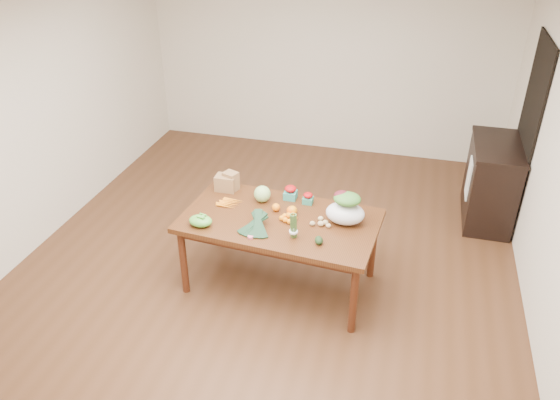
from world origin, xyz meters
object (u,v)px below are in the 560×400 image
(cabbage, at_px, (262,194))
(salad_bag, at_px, (345,210))
(asparagus_bundle, at_px, (294,226))
(dining_table, at_px, (280,252))
(cabinet, at_px, (491,182))
(kale_bunch, at_px, (254,224))
(mandarin_cluster, at_px, (289,216))
(paper_bag, at_px, (226,181))

(cabbage, xyz_separation_m, salad_bag, (0.83, -0.18, 0.06))
(asparagus_bundle, height_order, salad_bag, salad_bag)
(dining_table, bearing_deg, salad_bag, 13.23)
(dining_table, relative_size, asparagus_bundle, 7.16)
(cabinet, height_order, cabbage, cabinet)
(dining_table, relative_size, cabinet, 1.75)
(kale_bunch, bearing_deg, cabbage, 103.93)
(kale_bunch, relative_size, salad_bag, 1.13)
(cabbage, height_order, kale_bunch, cabbage)
(cabbage, relative_size, salad_bag, 0.46)
(dining_table, distance_m, salad_bag, 0.78)
(mandarin_cluster, bearing_deg, asparagus_bundle, -67.76)
(dining_table, distance_m, cabinet, 2.71)
(kale_bunch, bearing_deg, paper_bag, 131.92)
(cabinet, xyz_separation_m, paper_bag, (-2.68, -1.42, 0.38))
(paper_bag, xyz_separation_m, cabbage, (0.42, -0.12, -0.02))
(paper_bag, relative_size, mandarin_cluster, 1.51)
(cabbage, relative_size, kale_bunch, 0.40)
(asparagus_bundle, bearing_deg, salad_bag, 47.06)
(cabinet, bearing_deg, dining_table, -138.10)
(asparagus_bundle, bearing_deg, kale_bunch, -175.00)
(mandarin_cluster, height_order, kale_bunch, kale_bunch)
(asparagus_bundle, distance_m, salad_bag, 0.53)
(mandarin_cluster, bearing_deg, dining_table, 176.42)
(paper_bag, height_order, cabbage, paper_bag)
(cabinet, bearing_deg, asparagus_bundle, -131.23)
(cabinet, height_order, salad_bag, salad_bag)
(mandarin_cluster, bearing_deg, cabinet, 43.21)
(cabbage, xyz_separation_m, asparagus_bundle, (0.44, -0.54, 0.04))
(mandarin_cluster, xyz_separation_m, asparagus_bundle, (0.11, -0.27, 0.08))
(cabinet, bearing_deg, mandarin_cluster, -136.79)
(cabinet, distance_m, kale_bunch, 3.03)
(dining_table, distance_m, kale_bunch, 0.55)
(dining_table, bearing_deg, cabbage, 137.67)
(cabinet, distance_m, salad_bag, 2.27)
(mandarin_cluster, bearing_deg, kale_bunch, -132.37)
(kale_bunch, bearing_deg, mandarin_cluster, 52.25)
(cabinet, bearing_deg, cabbage, -145.71)
(cabinet, relative_size, salad_bag, 2.88)
(dining_table, height_order, asparagus_bundle, asparagus_bundle)
(dining_table, height_order, mandarin_cluster, mandarin_cluster)
(dining_table, distance_m, cabbage, 0.58)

